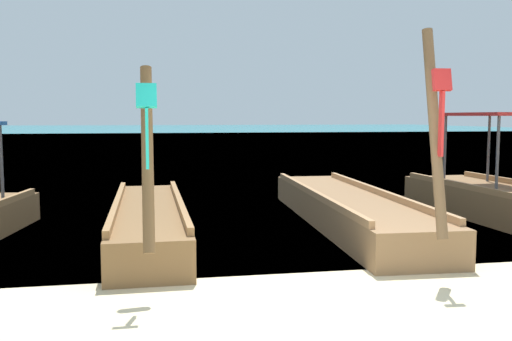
% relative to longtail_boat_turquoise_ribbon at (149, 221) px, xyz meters
% --- Properties ---
extents(ground, '(120.00, 120.00, 0.00)m').
position_rel_longtail_boat_turquoise_ribbon_xyz_m(ground, '(1.60, -3.72, -0.27)').
color(ground, beige).
extents(sea_water, '(120.00, 120.00, 0.00)m').
position_rel_longtail_boat_turquoise_ribbon_xyz_m(sea_water, '(1.60, 57.77, -0.27)').
color(sea_water, '#147A89').
rests_on(sea_water, ground).
extents(longtail_boat_turquoise_ribbon, '(1.04, 5.59, 2.37)m').
position_rel_longtail_boat_turquoise_ribbon_xyz_m(longtail_boat_turquoise_ribbon, '(0.00, 0.00, 0.00)').
color(longtail_boat_turquoise_ribbon, brown).
rests_on(longtail_boat_turquoise_ribbon, ground).
extents(longtail_boat_red_ribbon, '(1.48, 6.65, 2.84)m').
position_rel_longtail_boat_turquoise_ribbon_xyz_m(longtail_boat_red_ribbon, '(3.31, 0.51, -0.00)').
color(longtail_boat_red_ribbon, olive).
rests_on(longtail_boat_red_ribbon, ground).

